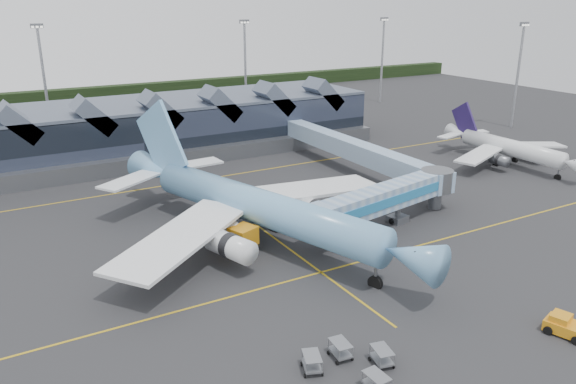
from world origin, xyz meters
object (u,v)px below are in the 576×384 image
main_airliner (252,204)px  pushback_tug (566,326)px  regional_jet (507,147)px  jet_bridge (394,196)px  fuel_truck (218,228)px

main_airliner → pushback_tug: size_ratio=11.00×
main_airliner → regional_jet: main_airliner is taller
jet_bridge → fuel_truck: jet_bridge is taller
main_airliner → fuel_truck: size_ratio=4.37×
regional_jet → fuel_truck: size_ratio=2.63×
main_airliner → fuel_truck: main_airliner is taller
jet_bridge → pushback_tug: size_ratio=6.00×
jet_bridge → main_airliner: bearing=155.0°
fuel_truck → pushback_tug: (18.24, -31.77, -1.24)m
fuel_truck → jet_bridge: bearing=-34.5°
jet_bridge → pushback_tug: (-3.19, -26.53, -3.04)m
jet_bridge → pushback_tug: 26.89m
main_airliner → regional_jet: (52.21, 7.39, -1.41)m
main_airliner → pushback_tug: 34.27m
regional_jet → jet_bridge: regional_jet is taller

